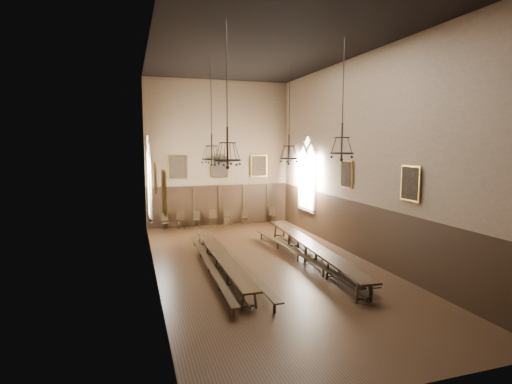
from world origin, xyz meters
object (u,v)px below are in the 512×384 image
table_left (221,262)px  chandelier_back_left (212,153)px  chair_0 (165,225)px  chandelier_front_left (227,151)px  chair_7 (273,218)px  chandelier_back_right (289,153)px  bench_right_inner (298,255)px  chair_1 (181,223)px  chair_2 (197,222)px  bench_left_outer (209,265)px  chair_4 (227,221)px  table_right (311,253)px  bench_right_outer (322,254)px  chair_5 (245,220)px  bench_left_inner (232,260)px  chandelier_front_right (342,146)px  chair_3 (213,221)px

table_left → chandelier_back_left: size_ratio=1.90×
chair_0 → chandelier_front_left: bearing=-98.9°
chair_7 → chandelier_back_right: (-1.31, -5.81, 4.40)m
bench_right_inner → chair_1: bearing=115.5°
chair_2 → chair_7: size_ratio=1.01×
table_left → chandelier_back_right: 6.56m
chair_1 → bench_left_outer: bearing=-90.6°
bench_left_outer → chair_4: 9.18m
table_right → bench_right_outer: bearing=2.0°
chair_7 → chair_1: bearing=173.1°
table_left → bench_left_outer: table_left is taller
chair_5 → chair_2: bearing=-168.6°
chandelier_back_right → chandelier_front_left: bearing=-128.4°
chair_0 → bench_left_outer: bearing=-98.2°
bench_left_inner → chandelier_front_left: (-0.90, -3.07, 4.59)m
chair_1 → chandelier_front_right: size_ratio=0.23×
bench_left_outer → chair_7: (5.90, 8.67, 0.03)m
bench_right_inner → chair_0: 9.79m
chair_0 → chandelier_back_right: (5.57, -5.82, 4.41)m
table_left → chandelier_front_right: bearing=-25.3°
bench_right_outer → chair_2: size_ratio=9.27×
bench_left_inner → chair_7: chair_7 is taller
table_left → chair_2: (0.39, 8.70, -0.05)m
bench_right_outer → bench_right_inner: bearing=172.0°
chair_4 → chair_5: 1.18m
table_right → chair_5: bearing=93.3°
chandelier_back_right → chair_0: bearing=133.7°
chair_0 → chair_3: (2.94, 0.10, 0.01)m
bench_left_outer → chair_0: bearing=96.5°
chair_1 → chair_2: 0.97m
chandelier_back_left → chandelier_front_left: same height
table_right → chandelier_back_left: (-3.75, 2.84, 4.30)m
chair_5 → bench_right_outer: bearing=-71.6°
bench_left_inner → chair_3: size_ratio=10.69×
table_right → chair_7: chair_7 is taller
chair_4 → chandelier_back_left: chandelier_back_left is taller
bench_right_outer → chair_5: (-1.07, 8.70, 0.01)m
chair_2 → chair_5: size_ratio=1.10×
chair_7 → chandelier_back_right: size_ratio=0.21×
chair_7 → bench_left_inner: bearing=-126.6°
table_right → chair_0: 10.22m
bench_left_outer → chair_3: (1.95, 8.77, 0.02)m
chandelier_front_left → chandelier_back_right: bearing=51.6°
table_left → chandelier_front_left: (-0.36, -2.82, 4.54)m
chair_2 → chair_5: bearing=17.7°
table_right → chair_4: size_ratio=10.48×
bench_left_inner → bench_right_inner: (2.93, -0.09, -0.03)m
bench_right_outer → chair_1: (-5.14, 8.62, 0.05)m
table_left → chandelier_front_right: (4.25, -2.01, 4.69)m
chair_2 → chair_0: bearing=-159.0°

